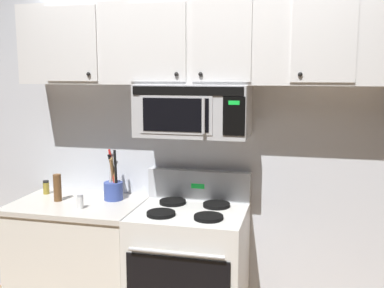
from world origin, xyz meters
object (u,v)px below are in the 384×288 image
over_range_microwave (194,110)px  spice_jar (46,187)px  pepper_mill (57,188)px  stove_range (190,270)px  utensil_crock_blue (113,187)px  salt_shaker (80,202)px

over_range_microwave → spice_jar: 1.34m
pepper_mill → spice_jar: pepper_mill is taller
over_range_microwave → stove_range: bearing=-89.9°
utensil_crock_blue → pepper_mill: bearing=-161.4°
stove_range → salt_shaker: 0.90m
utensil_crock_blue → salt_shaker: 0.30m
over_range_microwave → pepper_mill: (-0.99, -0.12, -0.58)m
stove_range → spice_jar: 1.29m
over_range_microwave → pepper_mill: over_range_microwave is taller
salt_shaker → spice_jar: 0.52m
salt_shaker → over_range_microwave: bearing=18.4°
over_range_microwave → spice_jar: bearing=178.1°
salt_shaker → pepper_mill: 0.29m
utensil_crock_blue → salt_shaker: utensil_crock_blue is taller
salt_shaker → spice_jar: size_ratio=0.95×
salt_shaker → pepper_mill: size_ratio=0.50×
over_range_microwave → spice_jar: (-1.18, 0.04, -0.62)m
stove_range → over_range_microwave: (-0.00, 0.12, 1.11)m
over_range_microwave → spice_jar: over_range_microwave is taller
stove_range → pepper_mill: (-1.00, 0.00, 0.53)m
over_range_microwave → salt_shaker: over_range_microwave is taller
spice_jar → salt_shaker: bearing=-33.4°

